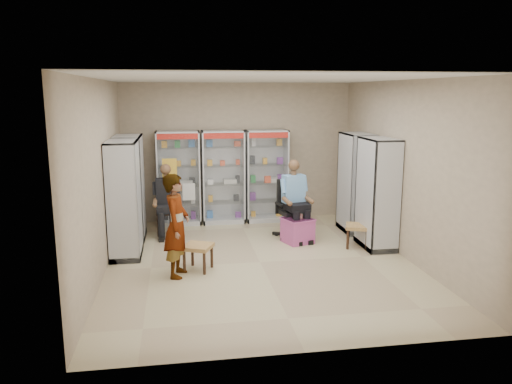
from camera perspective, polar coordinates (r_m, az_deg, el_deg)
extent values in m
plane|color=tan|center=(8.44, 0.46, -8.02)|extent=(6.00, 6.00, 0.00)
cube|color=tan|center=(11.01, -2.12, 4.56)|extent=(5.00, 0.02, 3.00)
cube|color=tan|center=(5.19, 5.98, -3.17)|extent=(5.00, 0.02, 3.00)
cube|color=tan|center=(8.04, -17.38, 1.55)|extent=(0.02, 6.00, 3.00)
cube|color=tan|center=(8.83, 16.71, 2.41)|extent=(0.02, 6.00, 3.00)
cube|color=silver|center=(7.96, 0.50, 12.81)|extent=(5.00, 6.00, 0.02)
cube|color=#9D9FA4|center=(10.73, -8.83, 1.57)|extent=(0.90, 0.50, 2.00)
cube|color=#A3A5AA|center=(10.78, -3.77, 1.72)|extent=(0.90, 0.50, 2.00)
cube|color=#B9BCC1|center=(10.90, 1.21, 1.85)|extent=(0.90, 0.50, 2.00)
cube|color=#B0B2B8|center=(10.25, 11.35, 1.02)|extent=(0.90, 0.50, 2.00)
cube|color=silver|center=(9.25, 13.70, -0.19)|extent=(0.90, 0.50, 2.00)
cube|color=silver|center=(9.86, -14.20, 0.49)|extent=(0.90, 0.50, 2.00)
cube|color=#A8ABB0|center=(8.78, -14.81, -0.84)|extent=(0.90, 0.50, 2.00)
cube|color=black|center=(10.12, -10.12, -2.13)|extent=(0.42, 0.42, 0.94)
cube|color=black|center=(9.74, 4.16, -1.93)|extent=(0.73, 0.73, 1.13)
cube|color=#A64276|center=(9.47, 4.78, -4.40)|extent=(0.62, 0.60, 0.47)
cylinder|color=#633208|center=(9.36, 5.17, -2.78)|extent=(0.07, 0.07, 0.10)
cube|color=olive|center=(9.35, 11.50, -4.95)|extent=(0.54, 0.54, 0.42)
cube|color=#AA7747|center=(8.07, -6.62, -7.43)|extent=(0.55, 0.55, 0.42)
imported|color=gray|center=(7.71, -9.05, -3.82)|extent=(0.50, 0.65, 1.60)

